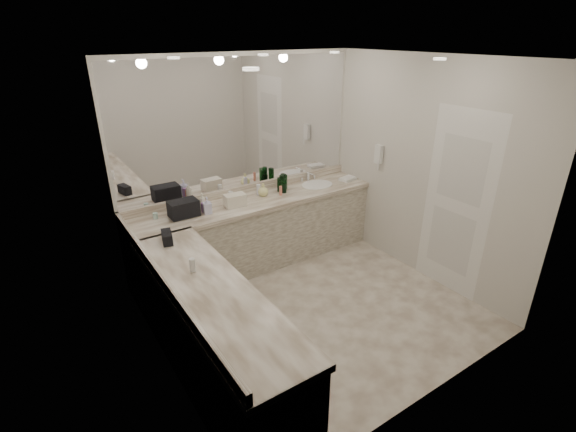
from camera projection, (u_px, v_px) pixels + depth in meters
floor at (312, 308)px, 4.62m from camera, size 3.20×3.20×0.00m
ceiling at (320, 58)px, 3.56m from camera, size 3.20×3.20×0.00m
wall_back at (243, 162)px, 5.23m from camera, size 3.20×0.02×2.60m
wall_left at (153, 241)px, 3.28m from camera, size 0.02×3.00×2.60m
wall_right at (424, 171)px, 4.90m from camera, size 0.02×3.00×2.60m
vanity_back_base at (257, 234)px, 5.36m from camera, size 3.20×0.60×0.84m
vanity_back_top at (257, 202)px, 5.17m from camera, size 3.20×0.64×0.06m
vanity_left_base at (213, 337)px, 3.56m from camera, size 0.60×2.40×0.84m
vanity_left_top at (210, 292)px, 3.38m from camera, size 0.64×2.42×0.06m
backsplash_back at (245, 189)px, 5.35m from camera, size 3.20×0.04×0.10m
backsplash_left at (161, 278)px, 3.43m from camera, size 0.04×3.00×0.10m
mirror_back at (242, 125)px, 5.02m from camera, size 3.12×0.01×1.55m
mirror_left at (147, 184)px, 3.09m from camera, size 0.01×2.92×1.55m
sink at (317, 185)px, 5.65m from camera, size 0.44×0.44×0.03m
faucet at (308, 176)px, 5.78m from camera, size 0.24×0.16×0.14m
wall_phone at (379, 154)px, 5.39m from camera, size 0.06×0.10×0.24m
door at (456, 204)px, 4.62m from camera, size 0.02×0.82×2.10m
black_toiletry_bag at (184, 209)px, 4.65m from camera, size 0.32×0.20×0.18m
black_bag_spill at (167, 238)px, 4.09m from camera, size 0.14×0.22×0.11m
cream_cosmetic_case at (235, 200)px, 4.94m from camera, size 0.26×0.17×0.14m
hand_towel at (348, 179)px, 5.82m from camera, size 0.25×0.19×0.04m
lotion_left at (192, 266)px, 3.59m from camera, size 0.05×0.05×0.12m
soap_bottle_a at (202, 201)px, 4.84m from camera, size 0.08×0.08×0.20m
soap_bottle_b at (207, 205)px, 4.72m from camera, size 0.10×0.11×0.20m
soap_bottle_c at (263, 190)px, 5.24m from camera, size 0.14×0.14×0.16m
green_bottle_0 at (285, 182)px, 5.47m from camera, size 0.07×0.07×0.19m
green_bottle_1 at (284, 186)px, 5.35m from camera, size 0.07×0.07×0.18m
green_bottle_2 at (280, 185)px, 5.39m from camera, size 0.07×0.07×0.18m
green_bottle_3 at (282, 183)px, 5.40m from camera, size 0.06×0.06×0.21m
green_bottle_4 at (283, 181)px, 5.47m from camera, size 0.07×0.07×0.20m
amenity_bottle_0 at (259, 190)px, 5.28m from camera, size 0.05×0.05×0.14m
amenity_bottle_1 at (281, 191)px, 5.27m from camera, size 0.04×0.04×0.12m
amenity_bottle_2 at (203, 207)px, 4.82m from camera, size 0.04×0.04×0.09m
amenity_bottle_3 at (231, 196)px, 5.10m from camera, size 0.06×0.06×0.12m
amenity_bottle_4 at (177, 218)px, 4.57m from camera, size 0.04×0.04×0.07m
amenity_bottle_5 at (155, 216)px, 4.62m from camera, size 0.05×0.05×0.07m
amenity_bottle_6 at (284, 187)px, 5.41m from camera, size 0.06×0.06×0.10m
amenity_bottle_7 at (204, 207)px, 4.78m from camera, size 0.05×0.05×0.11m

